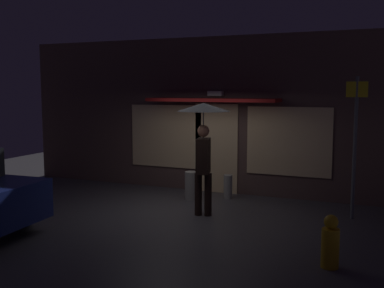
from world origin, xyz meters
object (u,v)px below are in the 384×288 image
(street_sign_post, at_px, (355,140))
(sidewalk_bollard_2, at_px, (228,187))
(sidewalk_bollard, at_px, (191,186))
(person_with_umbrella, at_px, (203,132))
(fire_hydrant, at_px, (330,243))

(street_sign_post, bearing_deg, sidewalk_bollard_2, 167.37)
(sidewalk_bollard_2, bearing_deg, sidewalk_bollard, -150.81)
(person_with_umbrella, height_order, fire_hydrant, person_with_umbrella)
(street_sign_post, xyz_separation_m, fire_hydrant, (-0.11, -2.80, -1.21))
(person_with_umbrella, bearing_deg, sidewalk_bollard, 20.42)
(sidewalk_bollard, xyz_separation_m, sidewalk_bollard_2, (0.76, 0.42, -0.05))
(person_with_umbrella, xyz_separation_m, street_sign_post, (2.81, 0.94, -0.14))
(street_sign_post, distance_m, sidewalk_bollard, 3.78)
(person_with_umbrella, relative_size, sidewalk_bollard, 3.47)
(street_sign_post, relative_size, sidewalk_bollard_2, 4.96)
(street_sign_post, bearing_deg, sidewalk_bollard, 176.71)
(person_with_umbrella, relative_size, fire_hydrant, 2.93)
(sidewalk_bollard, distance_m, sidewalk_bollard_2, 0.87)
(fire_hydrant, bearing_deg, sidewalk_bollard, 138.93)
(street_sign_post, distance_m, fire_hydrant, 3.06)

